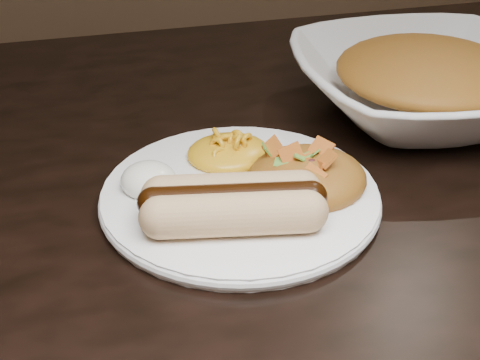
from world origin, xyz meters
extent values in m
cube|color=black|center=(0.00, 0.00, 0.73)|extent=(1.60, 0.90, 0.04)
cylinder|color=white|center=(0.00, -0.03, 0.76)|extent=(0.30, 0.30, 0.01)
cylinder|color=#E2B17F|center=(-0.02, -0.09, 0.78)|extent=(0.12, 0.06, 0.03)
cylinder|color=#E2B17F|center=(-0.02, -0.06, 0.78)|extent=(0.12, 0.06, 0.03)
cylinder|color=black|center=(-0.02, -0.07, 0.78)|extent=(0.13, 0.05, 0.03)
ellipsoid|color=orange|center=(0.00, 0.03, 0.78)|extent=(0.10, 0.09, 0.03)
ellipsoid|color=white|center=(-0.08, 0.00, 0.78)|extent=(0.06, 0.06, 0.03)
ellipsoid|color=#A32407|center=(0.06, -0.03, 0.78)|extent=(0.11, 0.10, 0.04)
imported|color=silver|center=(0.24, 0.09, 0.78)|extent=(0.30, 0.30, 0.07)
ellipsoid|color=#A32407|center=(0.24, 0.09, 0.80)|extent=(0.23, 0.23, 0.05)
camera|label=1|loc=(-0.13, -0.51, 1.08)|focal=50.00mm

